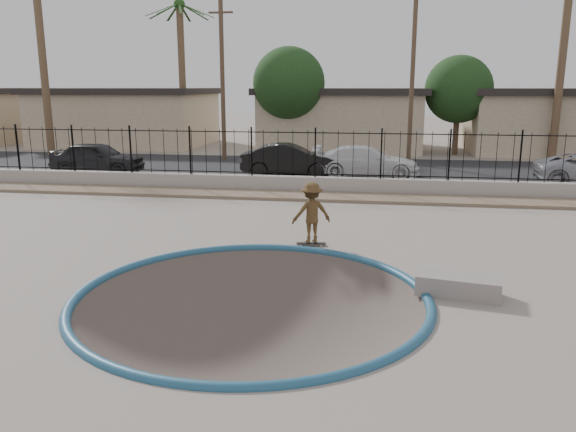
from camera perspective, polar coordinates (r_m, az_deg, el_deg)
The scene contains 23 objects.
ground at distance 23.78m, azimuth 3.16°, elevation 0.57°, with size 120.00×120.00×2.20m, color gray.
bowl_pit at distance 11.12m, azimuth -3.69°, elevation -8.22°, with size 6.84×6.84×1.80m, color #4E423C, non-canonical shape.
coping_ring at distance 11.12m, azimuth -3.69°, elevation -8.22°, with size 7.04×7.04×0.20m, color #235372.
rock_strip at distance 20.82m, azimuth 2.41°, elevation 2.03°, with size 42.00×1.60×0.11m, color #876F58.
retaining_wall at distance 21.85m, azimuth 2.75°, elevation 3.21°, with size 42.00×0.45×0.60m, color gray.
fence at distance 21.67m, azimuth 2.78°, elevation 6.34°, with size 40.00×0.04×1.80m.
street at distance 28.48m, azimuth 4.22°, elevation 4.92°, with size 90.00×8.00×0.04m, color black.
house_west at distance 41.44m, azimuth -15.99°, elevation 9.71°, with size 11.60×8.60×3.90m.
house_center at distance 37.73m, azimuth 5.50°, elevation 9.87°, with size 10.60×8.60×3.90m.
house_east at distance 39.43m, azimuth 26.50°, elevation 8.71°, with size 12.60×8.60×3.90m.
palm_left at distance 36.82m, azimuth -24.01°, elevation 18.10°, with size 2.30×2.30×11.30m.
palm_mid at distance 37.29m, azimuth -10.83°, elevation 16.92°, with size 2.30×2.30×9.30m.
palm_right at distance 34.65m, azimuth 26.40°, elevation 17.22°, with size 2.30×2.30×10.30m.
utility_pole_left at distance 31.23m, azimuth -6.69°, elevation 14.20°, with size 1.70×0.24×9.00m.
utility_pole_mid at distance 30.16m, azimuth 12.56°, elevation 14.51°, with size 1.70×0.24×9.50m.
street_tree_left at distance 34.51m, azimuth 0.10°, elevation 13.31°, with size 4.32×4.32×6.36m.
street_tree_mid at distance 35.42m, azimuth 16.95°, elevation 12.19°, with size 3.96×3.96×5.83m.
skater at distance 14.36m, azimuth 2.40°, elevation -0.04°, with size 1.01×0.58×1.56m, color brown.
skateboard at distance 14.55m, azimuth 2.37°, elevation -2.82°, with size 0.78×0.29×0.07m.
concrete_ledge at distance 11.63m, azimuth 16.91°, elevation -6.76°, with size 1.60×0.70×0.40m, color gray.
car_a at distance 27.88m, azimuth -18.80°, elevation 5.64°, with size 1.73×4.30×1.47m, color black.
car_b at distance 25.67m, azimuth 0.19°, elevation 5.72°, with size 1.52×4.37×1.44m, color black.
car_c at distance 25.66m, azimuth 7.95°, elevation 5.53°, with size 1.93×4.75×1.38m, color silver.
Camera 1 is at (2.31, -11.10, 4.03)m, focal length 35.00 mm.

